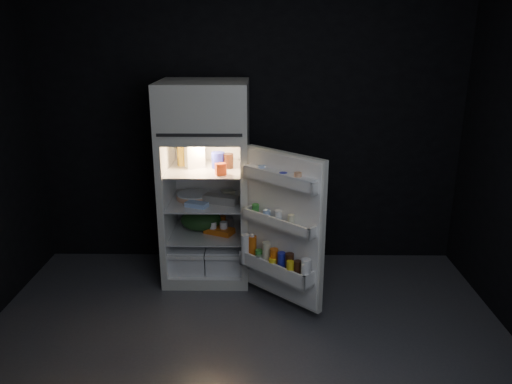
{
  "coord_description": "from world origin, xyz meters",
  "views": [
    {
      "loc": [
        0.12,
        -2.95,
        2.18
      ],
      "look_at": [
        0.07,
        1.0,
        0.9
      ],
      "focal_mm": 35.0,
      "sensor_mm": 36.0,
      "label": 1
    }
  ],
  "objects_px": {
    "fridge_door": "(281,231)",
    "milk_jug": "(194,154)",
    "yogurt_tray": "(219,231)",
    "refrigerator": "(206,175)",
    "egg_carton": "(221,199)"
  },
  "relations": [
    {
      "from": "fridge_door",
      "to": "yogurt_tray",
      "type": "height_order",
      "value": "fridge_door"
    },
    {
      "from": "refrigerator",
      "to": "yogurt_tray",
      "type": "height_order",
      "value": "refrigerator"
    },
    {
      "from": "refrigerator",
      "to": "fridge_door",
      "type": "xyz_separation_m",
      "value": [
        0.65,
        -0.63,
        -0.28
      ]
    },
    {
      "from": "refrigerator",
      "to": "fridge_door",
      "type": "bearing_deg",
      "value": -44.22
    },
    {
      "from": "refrigerator",
      "to": "milk_jug",
      "type": "height_order",
      "value": "refrigerator"
    },
    {
      "from": "refrigerator",
      "to": "egg_carton",
      "type": "height_order",
      "value": "refrigerator"
    },
    {
      "from": "milk_jug",
      "to": "egg_carton",
      "type": "xyz_separation_m",
      "value": [
        0.24,
        -0.12,
        -0.38
      ]
    },
    {
      "from": "milk_jug",
      "to": "egg_carton",
      "type": "bearing_deg",
      "value": -48.93
    },
    {
      "from": "egg_carton",
      "to": "refrigerator",
      "type": "bearing_deg",
      "value": 161.23
    },
    {
      "from": "fridge_door",
      "to": "yogurt_tray",
      "type": "bearing_deg",
      "value": 134.04
    },
    {
      "from": "yogurt_tray",
      "to": "milk_jug",
      "type": "bearing_deg",
      "value": -178.84
    },
    {
      "from": "milk_jug",
      "to": "refrigerator",
      "type": "bearing_deg",
      "value": -30.93
    },
    {
      "from": "fridge_door",
      "to": "milk_jug",
      "type": "bearing_deg",
      "value": 139.2
    },
    {
      "from": "milk_jug",
      "to": "yogurt_tray",
      "type": "bearing_deg",
      "value": -45.68
    },
    {
      "from": "milk_jug",
      "to": "fridge_door",
      "type": "bearing_deg",
      "value": -62.81
    }
  ]
}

